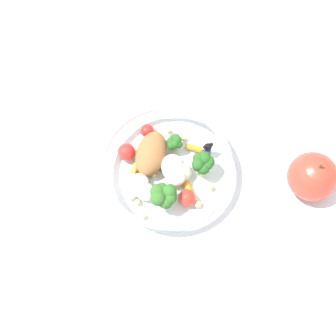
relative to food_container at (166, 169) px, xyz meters
name	(u,v)px	position (x,y,z in m)	size (l,w,h in m)	color
ground_plane	(163,176)	(0.00, -0.01, -0.03)	(2.40, 2.40, 0.00)	white
food_container	(166,169)	(0.00, 0.00, 0.00)	(0.22, 0.22, 0.06)	white
loose_apple	(314,176)	(0.03, 0.24, 0.01)	(0.08, 0.08, 0.09)	#BC3828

